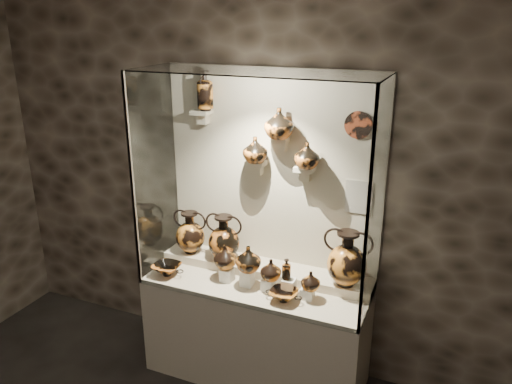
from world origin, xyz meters
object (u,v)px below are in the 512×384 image
Objects in this scene: amphora_mid at (224,238)px; ovoid_vase_a at (255,150)px; jug_e at (311,281)px; ovoid_vase_b at (279,123)px; jug_b at (248,259)px; ovoid_vase_c at (307,155)px; lekythos_small at (287,268)px; jug_a at (225,256)px; lekythos_tall at (205,89)px; amphora_left at (190,232)px; kylix_right at (284,295)px; amphora_right at (347,258)px; kylix_left at (167,268)px; jug_c at (271,270)px.

ovoid_vase_a is at bearing 35.60° from amphora_mid.
ovoid_vase_b reaches higher than jug_e.
ovoid_vase_c is at bearing 37.39° from jug_b.
lekythos_small is (-0.19, 0.01, 0.06)m from jug_e.
lekythos_tall reaches higher than jug_a.
jug_e is (0.78, -0.21, -0.11)m from amphora_mid.
amphora_left is at bearing 175.47° from jug_a.
kylix_right is at bearing -16.66° from jug_b.
ovoid_vase_c is (0.21, 0.01, -0.21)m from ovoid_vase_b.
amphora_right is at bearing -5.16° from ovoid_vase_b.
ovoid_vase_b is (0.43, 0.04, 0.94)m from amphora_mid.
amphora_right reaches higher than jug_b.
ovoid_vase_a is at bearing 5.63° from lekythos_tall.
jug_e is (-0.21, -0.19, -0.13)m from amphora_right.
kylix_left is 1.16m from ovoid_vase_a.
lekythos_tall is at bearing 15.68° from amphora_left.
lekythos_tall reaches higher than amphora_left.
amphora_mid is 0.71m from kylix_right.
lekythos_tall is 0.64m from ovoid_vase_b.
amphora_mid is 0.81m from jug_e.
kylix_right is (0.97, -0.00, -0.00)m from kylix_left.
amphora_right reaches higher than jug_a.
amphora_left reaches higher than kylix_right.
jug_b is 1.04× the size of ovoid_vase_c.
amphora_left is at bearing 148.10° from kylix_right.
jug_a is 0.38m from jug_c.
jug_a reaches higher than kylix_left.
amphora_right is 1.91× the size of ovoid_vase_b.
jug_c is 0.63× the size of kylix_right.
amphora_left is 1.21m from ovoid_vase_b.
ovoid_vase_b reaches higher than amphora_left.
kylix_right is (-0.17, -0.09, -0.10)m from jug_e.
amphora_right is at bearing -13.93° from amphora_left.
lekythos_small is at bearing 1.49° from jug_b.
jug_c is (0.38, -0.02, -0.02)m from jug_a.
ovoid_vase_b is (-0.35, 0.25, 1.05)m from jug_e.
ovoid_vase_b is (-0.05, 0.24, 1.03)m from jug_c.
jug_b is at bearing -97.01° from ovoid_vase_a.
ovoid_vase_c is at bearing 5.08° from ovoid_vase_b.
lekythos_small is at bearing 86.96° from kylix_right.
jug_e is 0.80× the size of lekythos_small.
jug_a is (0.10, -0.18, -0.06)m from amphora_mid.
ovoid_vase_a is (0.60, 0.35, 0.93)m from kylix_left.
ovoid_vase_b is (-0.16, 0.24, 0.99)m from lekythos_small.
amphora_right is 2.20× the size of ovoid_vase_c.
jug_b is 1.11× the size of lekythos_small.
jug_c is 0.12m from lekythos_small.
lekythos_tall reaches higher than ovoid_vase_b.
ovoid_vase_c is (-0.35, 0.08, 0.70)m from amphora_right.
jug_a is at bearing 171.03° from jug_b.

